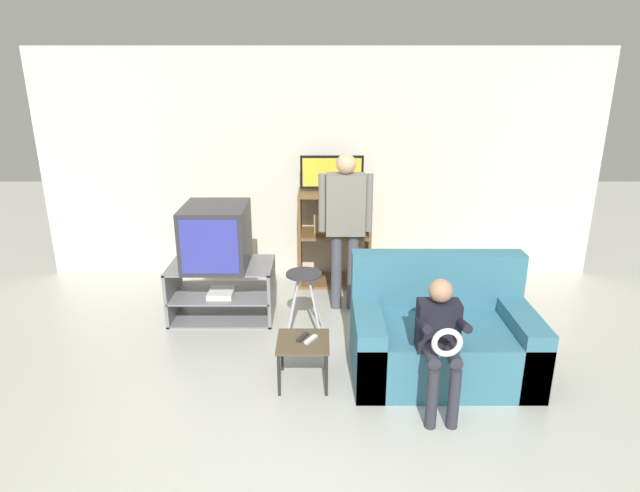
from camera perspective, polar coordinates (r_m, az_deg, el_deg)
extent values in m
cube|color=silver|center=(6.18, -0.03, 8.46)|extent=(6.40, 0.06, 2.60)
cube|color=slate|center=(5.54, -10.23, -7.21)|extent=(1.01, 0.60, 0.02)
cube|color=slate|center=(5.44, -10.37, -4.94)|extent=(0.98, 0.60, 0.02)
cube|color=slate|center=(5.33, -10.55, -2.04)|extent=(1.01, 0.60, 0.02)
cube|color=slate|center=(5.53, -15.40, -4.58)|extent=(0.03, 0.60, 0.55)
cube|color=slate|center=(5.36, -5.21, -4.74)|extent=(0.03, 0.60, 0.55)
cube|color=white|center=(5.36, -10.53, -4.93)|extent=(0.24, 0.28, 0.05)
cube|color=#2D2D33|center=(5.23, -11.06, 1.08)|extent=(0.60, 0.67, 0.59)
cube|color=#333899|center=(4.91, -11.78, -0.11)|extent=(0.52, 0.01, 0.51)
cube|color=brown|center=(6.08, -2.17, 0.86)|extent=(0.03, 0.47, 1.08)
cube|color=brown|center=(6.10, 5.13, 0.86)|extent=(0.03, 0.47, 1.08)
cube|color=brown|center=(6.25, 1.45, -3.70)|extent=(0.74, 0.47, 0.03)
cube|color=brown|center=(6.06, 1.49, 1.35)|extent=(0.74, 0.47, 0.03)
cube|color=brown|center=(5.93, 1.53, 5.67)|extent=(0.74, 0.47, 0.03)
cube|color=#9E7A4C|center=(5.95, 0.16, 2.30)|extent=(0.18, 0.04, 0.22)
cube|color=black|center=(5.91, 1.22, 5.99)|extent=(0.24, 0.20, 0.04)
cube|color=black|center=(5.87, 1.24, 7.89)|extent=(0.69, 0.04, 0.36)
cube|color=yellow|center=(5.85, 1.24, 7.85)|extent=(0.64, 0.01, 0.31)
cylinder|color=#B7B7BC|center=(4.82, -3.04, -7.05)|extent=(0.15, 0.17, 0.63)
cylinder|color=#B7B7BC|center=(4.81, -0.51, -7.06)|extent=(0.15, 0.17, 0.63)
cylinder|color=#B7B7BC|center=(5.02, -2.91, -5.92)|extent=(0.15, 0.17, 0.63)
cylinder|color=#B7B7BC|center=(5.01, -0.48, -5.93)|extent=(0.15, 0.17, 0.63)
cylinder|color=#333338|center=(4.79, -1.77, -3.01)|extent=(0.32, 0.32, 0.02)
cube|color=brown|center=(4.22, -1.87, -10.17)|extent=(0.41, 0.41, 0.02)
cylinder|color=black|center=(4.17, -4.47, -13.58)|extent=(0.02, 0.02, 0.35)
cylinder|color=black|center=(4.16, 0.63, -13.62)|extent=(0.02, 0.02, 0.35)
cylinder|color=black|center=(4.48, -4.12, -11.12)|extent=(0.02, 0.02, 0.35)
cylinder|color=black|center=(4.47, 0.58, -11.15)|extent=(0.02, 0.02, 0.35)
cube|color=#232328|center=(4.25, -1.92, -9.69)|extent=(0.10, 0.14, 0.02)
cube|color=silver|center=(4.22, -1.03, -9.92)|extent=(0.11, 0.14, 0.02)
cube|color=teal|center=(4.51, 12.77, -10.65)|extent=(1.43, 0.89, 0.45)
cube|color=teal|center=(4.62, 12.28, -3.49)|extent=(1.43, 0.20, 0.48)
cube|color=teal|center=(4.39, 4.96, -10.19)|extent=(0.22, 0.89, 0.57)
cube|color=teal|center=(4.65, 20.23, -9.61)|extent=(0.22, 0.89, 0.57)
cylinder|color=#4C4C56|center=(5.47, 1.72, -2.73)|extent=(0.11, 0.11, 0.81)
cylinder|color=#4C4C56|center=(5.47, 3.45, -2.72)|extent=(0.11, 0.11, 0.81)
cube|color=gray|center=(5.25, 2.70, 4.45)|extent=(0.38, 0.20, 0.60)
cylinder|color=gray|center=(5.24, 0.20, 4.62)|extent=(0.08, 0.08, 0.57)
cylinder|color=gray|center=(5.27, 5.19, 4.60)|extent=(0.08, 0.08, 0.57)
sphere|color=#DBAD89|center=(5.17, 2.76, 8.75)|extent=(0.19, 0.19, 0.19)
cylinder|color=#2D2D38|center=(3.90, 11.79, -15.69)|extent=(0.08, 0.08, 0.45)
cylinder|color=#2D2D38|center=(3.93, 14.02, -15.56)|extent=(0.08, 0.08, 0.45)
cylinder|color=#2D2D38|center=(3.88, 11.63, -11.14)|extent=(0.09, 0.30, 0.09)
cylinder|color=#2D2D38|center=(3.91, 13.82, -11.05)|extent=(0.09, 0.30, 0.09)
cube|color=black|center=(3.96, 12.41, -8.27)|extent=(0.30, 0.17, 0.37)
cylinder|color=black|center=(3.79, 10.87, -8.20)|extent=(0.06, 0.31, 0.14)
cylinder|color=black|center=(3.85, 14.87, -8.07)|extent=(0.06, 0.31, 0.14)
sphere|color=#A37A5B|center=(3.84, 12.69, -4.68)|extent=(0.17, 0.17, 0.17)
torus|color=white|center=(3.70, 13.34, -10.00)|extent=(0.21, 0.04, 0.21)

